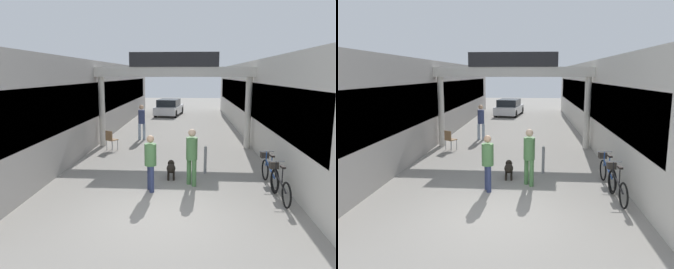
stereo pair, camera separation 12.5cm
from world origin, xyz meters
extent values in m
plane|color=gray|center=(0.00, 0.00, 0.00)|extent=(80.00, 80.00, 0.00)
cube|color=#9E9993|center=(-5.10, 11.00, 1.97)|extent=(3.00, 26.00, 3.95)
cube|color=black|center=(-3.62, 11.00, 2.17)|extent=(0.04, 23.40, 1.58)
cube|color=beige|center=(5.10, 11.00, 1.97)|extent=(3.00, 26.00, 3.95)
cube|color=black|center=(3.62, 11.00, 2.17)|extent=(0.04, 23.40, 1.58)
cylinder|color=beige|center=(-3.35, 7.56, 1.61)|extent=(0.28, 0.28, 3.22)
cylinder|color=beige|center=(3.35, 7.56, 1.61)|extent=(0.28, 0.28, 3.22)
cube|color=beige|center=(0.00, 7.56, 3.43)|extent=(7.40, 0.44, 0.44)
cube|color=#232326|center=(0.00, 7.36, 3.97)|extent=(3.96, 0.10, 0.64)
cylinder|color=#4C7F47|center=(0.73, 2.31, 0.40)|extent=(0.20, 0.20, 0.81)
cylinder|color=#4C7F47|center=(0.89, 2.13, 0.40)|extent=(0.20, 0.20, 0.81)
cylinder|color=#4C7F47|center=(0.81, 2.22, 1.14)|extent=(0.48, 0.48, 0.67)
sphere|color=beige|center=(0.81, 2.22, 1.62)|extent=(0.32, 0.32, 0.23)
cylinder|color=navy|center=(-0.41, 1.75, 0.38)|extent=(0.18, 0.18, 0.76)
cylinder|color=navy|center=(-0.32, 1.53, 0.38)|extent=(0.18, 0.18, 0.76)
cylinder|color=#4C7F47|center=(-0.36, 1.64, 1.08)|extent=(0.44, 0.44, 0.63)
sphere|color=tan|center=(-0.36, 1.64, 1.53)|extent=(0.28, 0.28, 0.22)
cylinder|color=#8C9EB2|center=(-1.85, 9.12, 0.42)|extent=(0.16, 0.16, 0.84)
cylinder|color=#8C9EB2|center=(-1.62, 9.16, 0.42)|extent=(0.16, 0.16, 0.84)
cylinder|color=navy|center=(-1.73, 9.14, 1.19)|extent=(0.39, 0.39, 0.70)
sphere|color=tan|center=(-1.73, 9.14, 1.69)|extent=(0.27, 0.27, 0.24)
ellipsoid|color=black|center=(0.15, 2.82, 0.34)|extent=(0.32, 0.67, 0.26)
sphere|color=black|center=(0.14, 3.11, 0.43)|extent=(0.23, 0.23, 0.22)
sphere|color=white|center=(0.14, 3.01, 0.33)|extent=(0.17, 0.17, 0.16)
cylinder|color=black|center=(0.06, 3.01, 0.10)|extent=(0.07, 0.07, 0.21)
cylinder|color=black|center=(0.23, 3.02, 0.10)|extent=(0.07, 0.07, 0.21)
cylinder|color=black|center=(0.08, 2.62, 0.10)|extent=(0.07, 0.07, 0.21)
cylinder|color=black|center=(0.25, 2.63, 0.10)|extent=(0.07, 0.07, 0.21)
torus|color=black|center=(3.14, 1.67, 0.34)|extent=(0.08, 0.67, 0.67)
torus|color=black|center=(3.19, 0.66, 0.34)|extent=(0.08, 0.67, 0.67)
cube|color=black|center=(3.17, 1.17, 0.52)|extent=(0.08, 0.94, 0.34)
cylinder|color=black|center=(3.17, 1.05, 0.74)|extent=(0.03, 0.03, 0.42)
cube|color=black|center=(3.17, 1.05, 0.96)|extent=(0.11, 0.22, 0.05)
cylinder|color=black|center=(3.15, 1.62, 0.72)|extent=(0.03, 0.03, 0.46)
cylinder|color=gray|center=(3.15, 1.62, 0.96)|extent=(0.46, 0.05, 0.03)
cube|color=#332D28|center=(3.14, 1.81, 0.80)|extent=(0.25, 0.21, 0.20)
torus|color=black|center=(3.15, 2.87, 0.34)|extent=(0.09, 0.67, 0.67)
torus|color=black|center=(3.21, 1.85, 0.34)|extent=(0.09, 0.67, 0.67)
cube|color=#234C9E|center=(3.18, 2.36, 0.52)|extent=(0.09, 0.94, 0.34)
cylinder|color=#234C9E|center=(3.19, 2.24, 0.74)|extent=(0.03, 0.03, 0.42)
cube|color=black|center=(3.19, 2.24, 0.96)|extent=(0.11, 0.23, 0.05)
cylinder|color=#234C9E|center=(3.15, 2.81, 0.72)|extent=(0.03, 0.03, 0.46)
cylinder|color=gray|center=(3.15, 2.81, 0.96)|extent=(0.46, 0.05, 0.03)
cube|color=#332D28|center=(3.14, 3.01, 0.80)|extent=(0.25, 0.21, 0.20)
cylinder|color=gray|center=(1.28, 3.45, 0.44)|extent=(0.10, 0.10, 0.87)
sphere|color=gray|center=(1.28, 3.45, 0.90)|extent=(0.10, 0.10, 0.10)
cylinder|color=gray|center=(-2.75, 6.92, 0.23)|extent=(0.04, 0.04, 0.45)
cylinder|color=gray|center=(-2.47, 6.74, 0.23)|extent=(0.04, 0.04, 0.45)
cylinder|color=gray|center=(-2.94, 6.64, 0.23)|extent=(0.04, 0.04, 0.45)
cylinder|color=gray|center=(-2.65, 6.45, 0.23)|extent=(0.04, 0.04, 0.45)
cube|color=olive|center=(-2.70, 6.69, 0.47)|extent=(0.55, 0.55, 0.04)
cube|color=olive|center=(-2.80, 6.54, 0.69)|extent=(0.36, 0.25, 0.40)
cube|color=silver|center=(-1.00, 19.52, 0.48)|extent=(2.30, 4.21, 0.60)
cube|color=#1E2328|center=(-1.02, 19.37, 1.06)|extent=(1.87, 2.40, 0.55)
cylinder|color=black|center=(-1.58, 21.07, 0.30)|extent=(0.28, 0.62, 0.60)
cylinder|color=black|center=(-0.01, 20.84, 0.30)|extent=(0.28, 0.62, 0.60)
cylinder|color=black|center=(-1.99, 18.20, 0.30)|extent=(0.28, 0.62, 0.60)
cylinder|color=black|center=(-0.42, 17.97, 0.30)|extent=(0.28, 0.62, 0.60)
camera|label=1|loc=(0.76, -7.34, 3.32)|focal=35.00mm
camera|label=2|loc=(0.88, -7.33, 3.32)|focal=35.00mm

